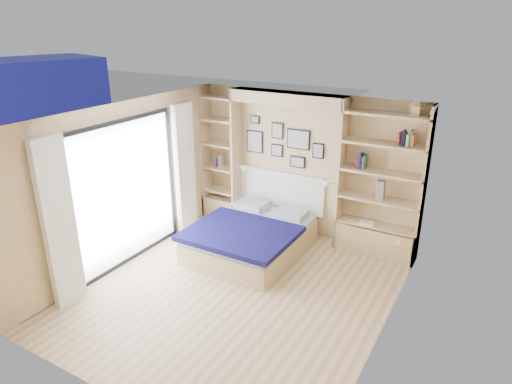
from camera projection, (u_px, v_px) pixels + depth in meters
The scene contains 8 objects.
ground at pixel (238, 292), 6.45m from camera, with size 4.50×4.50×0.00m, color tan.
room_shell at pixel (266, 184), 7.48m from camera, with size 4.50×4.50×4.50m.
bed at pixel (252, 236), 7.50m from camera, with size 1.65×2.10×1.07m.
photo_gallery at pixel (282, 143), 7.89m from camera, with size 1.48×0.02×0.82m.
reading_lamps at pixel (284, 175), 7.81m from camera, with size 1.92×0.12×0.15m.
shelf_decor at pixel (368, 152), 7.01m from camera, with size 3.53×0.23×2.03m.
deck at pixel (66, 235), 8.12m from camera, with size 3.20×4.00×0.05m, color #6D6450.
deck_chair at pixel (83, 205), 8.48m from camera, with size 0.48×0.78×0.77m.
Camera 1 is at (2.97, -4.65, 3.64)m, focal length 32.00 mm.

